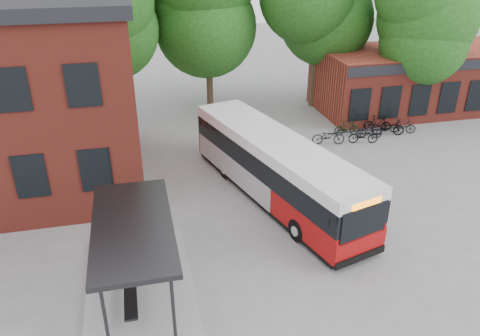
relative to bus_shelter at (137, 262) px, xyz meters
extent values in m
plane|color=gray|center=(4.50, 1.00, -1.45)|extent=(100.00, 100.00, 0.00)
imported|color=black|center=(10.91, 10.34, -0.97)|extent=(1.92, 1.00, 0.96)
imported|color=black|center=(12.51, 11.35, -0.99)|extent=(1.57, 0.58, 0.92)
imported|color=black|center=(12.91, 10.06, -1.01)|extent=(1.76, 0.93, 0.88)
imported|color=black|center=(13.60, 10.65, -1.00)|extent=(1.55, 0.82, 0.89)
imported|color=black|center=(14.60, 11.55, -0.97)|extent=(1.67, 0.99, 0.97)
imported|color=black|center=(14.89, 10.80, -0.95)|extent=(2.00, 1.08, 1.00)
imported|color=black|center=(15.91, 10.90, -1.00)|extent=(1.53, 0.99, 0.90)
camera|label=1|loc=(0.44, -12.24, 9.17)|focal=35.00mm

